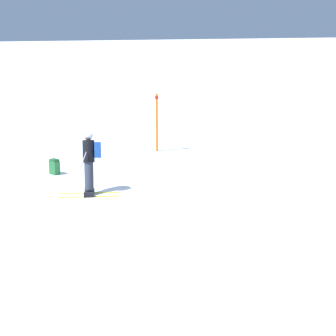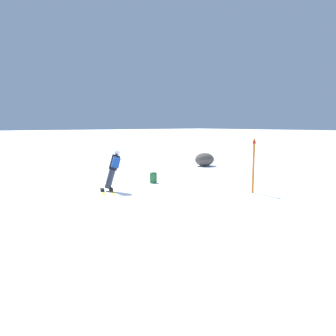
{
  "view_description": "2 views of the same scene",
  "coord_description": "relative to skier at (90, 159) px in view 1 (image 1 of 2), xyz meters",
  "views": [
    {
      "loc": [
        15.57,
        -4.18,
        4.7
      ],
      "look_at": [
        2.02,
        1.89,
        0.89
      ],
      "focal_mm": 60.0,
      "sensor_mm": 36.0,
      "label": 1
    },
    {
      "loc": [
        7.14,
        12.03,
        2.76
      ],
      "look_at": [
        1.28,
        4.72,
        1.51
      ],
      "focal_mm": 35.0,
      "sensor_mm": 36.0,
      "label": 2
    }
  ],
  "objects": [
    {
      "name": "ground_plane",
      "position": [
        -0.5,
        -0.12,
        -0.99
      ],
      "size": [
        300.0,
        300.0,
        0.0
      ],
      "primitive_type": "plane",
      "color": "white"
    },
    {
      "name": "trail_marker",
      "position": [
        -4.22,
        3.87,
        0.21
      ],
      "size": [
        0.13,
        0.13,
        2.2
      ],
      "color": "orange",
      "rests_on": "ground"
    },
    {
      "name": "spare_backpack",
      "position": [
        -2.41,
        -0.49,
        -0.74
      ],
      "size": [
        0.37,
        0.33,
        0.5
      ],
      "rotation": [
        0.0,
        0.0,
        0.45
      ],
      "color": "#236633",
      "rests_on": "ground"
    },
    {
      "name": "skier",
      "position": [
        0.0,
        0.0,
        0.0
      ],
      "size": [
        1.29,
        1.76,
        1.8
      ],
      "rotation": [
        0.0,
        0.0,
        -0.34
      ],
      "color": "yellow",
      "rests_on": "ground"
    }
  ]
}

